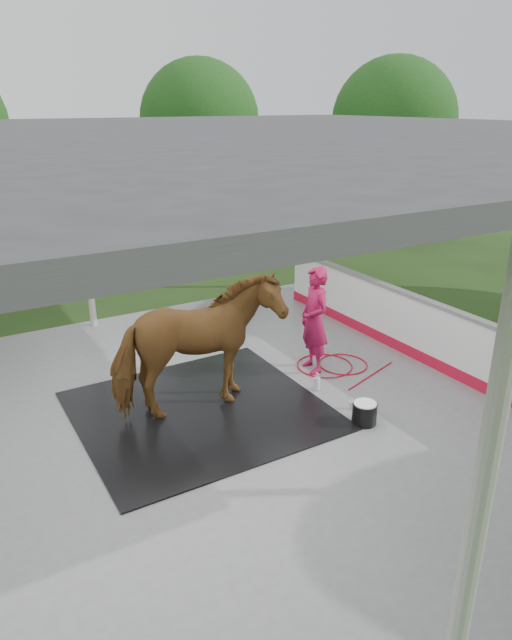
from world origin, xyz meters
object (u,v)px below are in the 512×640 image
dasher_board (425,332)px  handler (314,320)px  horse (197,347)px  wash_bucket (364,413)px

dasher_board → handler: 2.07m
dasher_board → handler: bearing=160.0°
horse → wash_bucket: bearing=-126.2°
handler → wash_bucket: bearing=-4.2°
dasher_board → wash_bucket: dasher_board is taller
dasher_board → horse: bearing=174.6°
horse → handler: 2.32m
handler → wash_bucket: (-0.40, -1.81, -0.75)m
horse → handler: bearing=-80.2°
horse → wash_bucket: size_ratio=6.88×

